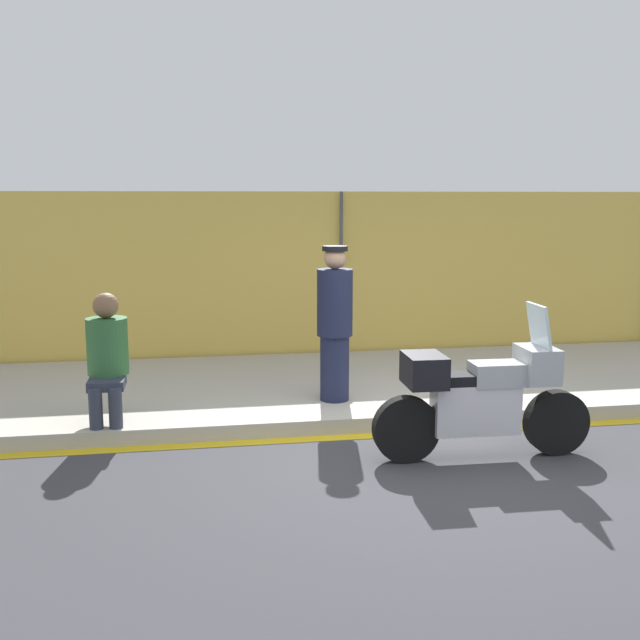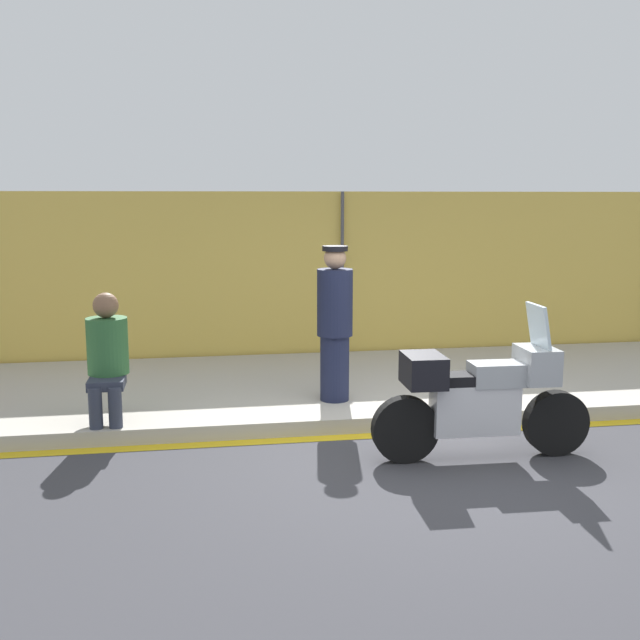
# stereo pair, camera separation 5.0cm
# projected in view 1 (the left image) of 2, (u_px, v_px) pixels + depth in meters

# --- Properties ---
(ground_plane) EXTENTS (120.00, 120.00, 0.00)m
(ground_plane) POSITION_uv_depth(u_px,v_px,m) (433.00, 464.00, 7.14)
(ground_plane) COLOR #38383D
(sidewalk) EXTENTS (38.15, 3.49, 0.17)m
(sidewalk) POSITION_uv_depth(u_px,v_px,m) (367.00, 385.00, 9.80)
(sidewalk) COLOR #ADA89E
(sidewalk) RESTS_ON ground_plane
(curb_paint_stripe) EXTENTS (38.15, 0.18, 0.01)m
(curb_paint_stripe) POSITION_uv_depth(u_px,v_px,m) (406.00, 434.00, 8.03)
(curb_paint_stripe) COLOR gold
(curb_paint_stripe) RESTS_ON ground_plane
(storefront_fence) EXTENTS (36.24, 0.17, 2.60)m
(storefront_fence) POSITION_uv_depth(u_px,v_px,m) (340.00, 278.00, 11.39)
(storefront_fence) COLOR gold
(storefront_fence) RESTS_ON ground_plane
(motorcycle) EXTENTS (2.17, 0.53, 1.51)m
(motorcycle) POSITION_uv_depth(u_px,v_px,m) (481.00, 397.00, 7.21)
(motorcycle) COLOR black
(motorcycle) RESTS_ON ground_plane
(officer_standing) EXTENTS (0.41, 0.41, 1.80)m
(officer_standing) POSITION_uv_depth(u_px,v_px,m) (335.00, 322.00, 8.61)
(officer_standing) COLOR #191E38
(officer_standing) RESTS_ON sidewalk
(person_seated_on_curb) EXTENTS (0.44, 0.71, 1.35)m
(person_seated_on_curb) POSITION_uv_depth(u_px,v_px,m) (107.00, 351.00, 7.91)
(person_seated_on_curb) COLOR #2D3342
(person_seated_on_curb) RESTS_ON sidewalk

